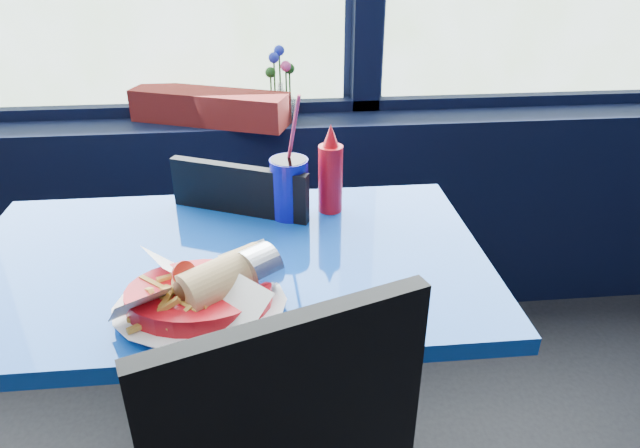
{
  "coord_description": "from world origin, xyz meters",
  "views": [
    {
      "loc": [
        0.41,
        0.86,
        1.45
      ],
      "look_at": [
        0.52,
        1.98,
        0.84
      ],
      "focal_mm": 32.0,
      "sensor_mm": 36.0,
      "label": 1
    }
  ],
  "objects_px": {
    "flower_vase": "(281,97)",
    "ketchup_bottle": "(330,174)",
    "planter_box": "(210,107)",
    "food_basket": "(203,294)",
    "chair_near_back": "(231,269)",
    "soda_cup": "(289,187)",
    "near_table": "(232,320)"
  },
  "relations": [
    {
      "from": "planter_box",
      "to": "food_basket",
      "type": "bearing_deg",
      "value": -65.88
    },
    {
      "from": "chair_near_back",
      "to": "food_basket",
      "type": "bearing_deg",
      "value": 112.75
    },
    {
      "from": "chair_near_back",
      "to": "planter_box",
      "type": "bearing_deg",
      "value": -57.95
    },
    {
      "from": "near_table",
      "to": "soda_cup",
      "type": "xyz_separation_m",
      "value": [
        0.16,
        0.19,
        0.26
      ]
    },
    {
      "from": "food_basket",
      "to": "soda_cup",
      "type": "xyz_separation_m",
      "value": [
        0.19,
        0.39,
        0.04
      ]
    },
    {
      "from": "near_table",
      "to": "flower_vase",
      "type": "height_order",
      "value": "flower_vase"
    },
    {
      "from": "chair_near_back",
      "to": "soda_cup",
      "type": "bearing_deg",
      "value": 167.8
    },
    {
      "from": "chair_near_back",
      "to": "ketchup_bottle",
      "type": "relative_size",
      "value": 3.7
    },
    {
      "from": "chair_near_back",
      "to": "flower_vase",
      "type": "distance_m",
      "value": 0.68
    },
    {
      "from": "flower_vase",
      "to": "soda_cup",
      "type": "distance_m",
      "value": 0.67
    },
    {
      "from": "flower_vase",
      "to": "food_basket",
      "type": "height_order",
      "value": "flower_vase"
    },
    {
      "from": "planter_box",
      "to": "flower_vase",
      "type": "relative_size",
      "value": 2.2
    },
    {
      "from": "planter_box",
      "to": "ketchup_bottle",
      "type": "xyz_separation_m",
      "value": [
        0.35,
        -0.62,
        -0.0
      ]
    },
    {
      "from": "planter_box",
      "to": "soda_cup",
      "type": "bearing_deg",
      "value": -47.93
    },
    {
      "from": "flower_vase",
      "to": "food_basket",
      "type": "relative_size",
      "value": 0.74
    },
    {
      "from": "flower_vase",
      "to": "near_table",
      "type": "bearing_deg",
      "value": -100.67
    },
    {
      "from": "food_basket",
      "to": "ketchup_bottle",
      "type": "xyz_separation_m",
      "value": [
        0.3,
        0.42,
        0.07
      ]
    },
    {
      "from": "near_table",
      "to": "ketchup_bottle",
      "type": "relative_size",
      "value": 5.02
    },
    {
      "from": "flower_vase",
      "to": "ketchup_bottle",
      "type": "height_order",
      "value": "flower_vase"
    },
    {
      "from": "food_basket",
      "to": "near_table",
      "type": "bearing_deg",
      "value": 67.85
    },
    {
      "from": "food_basket",
      "to": "ketchup_bottle",
      "type": "bearing_deg",
      "value": 41.51
    },
    {
      "from": "chair_near_back",
      "to": "planter_box",
      "type": "relative_size",
      "value": 1.59
    },
    {
      "from": "planter_box",
      "to": "soda_cup",
      "type": "height_order",
      "value": "soda_cup"
    },
    {
      "from": "chair_near_back",
      "to": "flower_vase",
      "type": "relative_size",
      "value": 3.5
    },
    {
      "from": "chair_near_back",
      "to": "planter_box",
      "type": "distance_m",
      "value": 0.62
    },
    {
      "from": "ketchup_bottle",
      "to": "flower_vase",
      "type": "bearing_deg",
      "value": 99.1
    },
    {
      "from": "planter_box",
      "to": "soda_cup",
      "type": "distance_m",
      "value": 0.69
    },
    {
      "from": "planter_box",
      "to": "food_basket",
      "type": "height_order",
      "value": "planter_box"
    },
    {
      "from": "chair_near_back",
      "to": "food_basket",
      "type": "xyz_separation_m",
      "value": [
        -0.01,
        -0.53,
        0.28
      ]
    },
    {
      "from": "flower_vase",
      "to": "ketchup_bottle",
      "type": "distance_m",
      "value": 0.66
    },
    {
      "from": "chair_near_back",
      "to": "soda_cup",
      "type": "relative_size",
      "value": 2.66
    },
    {
      "from": "near_table",
      "to": "flower_vase",
      "type": "relative_size",
      "value": 4.75
    }
  ]
}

